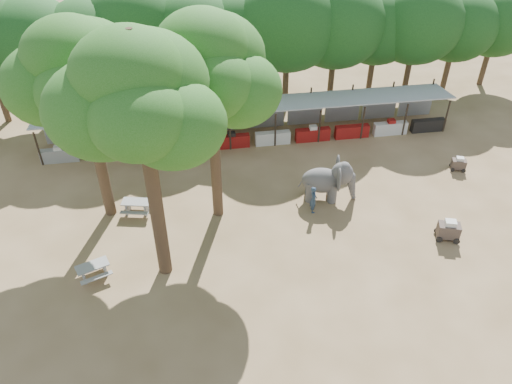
{
  "coord_description": "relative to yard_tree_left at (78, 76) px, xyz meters",
  "views": [
    {
      "loc": [
        -4.31,
        -15.89,
        17.94
      ],
      "look_at": [
        -1.0,
        5.0,
        2.0
      ],
      "focal_mm": 35.0,
      "sensor_mm": 36.0,
      "label": 1
    }
  ],
  "objects": [
    {
      "name": "ground",
      "position": [
        9.13,
        -7.19,
        -8.2
      ],
      "size": [
        100.0,
        100.0,
        0.0
      ],
      "primitive_type": "plane",
      "color": "brown",
      "rests_on": "ground"
    },
    {
      "name": "yard_tree_back",
      "position": [
        6.0,
        -1.0,
        0.34
      ],
      "size": [
        7.1,
        6.9,
        11.36
      ],
      "color": "#332316",
      "rests_on": "ground"
    },
    {
      "name": "cart_back",
      "position": [
        21.56,
        0.77,
        -7.75
      ],
      "size": [
        1.09,
        0.89,
        0.92
      ],
      "rotation": [
        0.0,
        0.0,
        -0.33
      ],
      "color": "#3A2D27",
      "rests_on": "ground"
    },
    {
      "name": "yard_tree_left",
      "position": [
        0.0,
        0.0,
        0.0
      ],
      "size": [
        7.1,
        6.9,
        11.02
      ],
      "color": "#332316",
      "rests_on": "ground"
    },
    {
      "name": "vendor_stalls",
      "position": [
        9.13,
        6.65,
        -7.02
      ],
      "size": [
        28.0,
        2.99,
        2.8
      ],
      "color": "#969A9E",
      "rests_on": "ground"
    },
    {
      "name": "yard_tree_center",
      "position": [
        3.0,
        -5.0,
        1.01
      ],
      "size": [
        7.1,
        6.9,
        12.04
      ],
      "color": "#332316",
      "rests_on": "ground"
    },
    {
      "name": "cart_front",
      "position": [
        17.91,
        -5.2,
        -7.61
      ],
      "size": [
        1.42,
        1.14,
        1.2
      ],
      "rotation": [
        0.0,
        0.0,
        -0.31
      ],
      "color": "#3A2D27",
      "rests_on": "ground"
    },
    {
      "name": "elephant",
      "position": [
        12.59,
        -0.74,
        -6.95
      ],
      "size": [
        3.36,
        2.48,
        2.5
      ],
      "rotation": [
        0.0,
        0.0,
        -0.23
      ],
      "color": "#464343",
      "rests_on": "ground"
    },
    {
      "name": "picnic_table_far",
      "position": [
        1.63,
        -0.42,
        -7.68
      ],
      "size": [
        1.86,
        1.74,
        0.79
      ],
      "rotation": [
        0.0,
        0.0,
        -0.22
      ],
      "color": "gray",
      "rests_on": "ground"
    },
    {
      "name": "backdrop_trees",
      "position": [
        9.13,
        11.81,
        -2.69
      ],
      "size": [
        46.46,
        5.95,
        8.33
      ],
      "color": "#332316",
      "rests_on": "ground"
    },
    {
      "name": "picnic_table_near",
      "position": [
        -0.29,
        -5.11,
        -7.7
      ],
      "size": [
        1.92,
        1.83,
        0.76
      ],
      "rotation": [
        0.0,
        0.0,
        0.37
      ],
      "color": "gray",
      "rests_on": "ground"
    },
    {
      "name": "handler",
      "position": [
        11.44,
        -1.85,
        -7.36
      ],
      "size": [
        0.46,
        0.64,
        1.67
      ],
      "primitive_type": "imported",
      "rotation": [
        0.0,
        0.0,
        1.48
      ],
      "color": "#26384C",
      "rests_on": "ground"
    }
  ]
}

